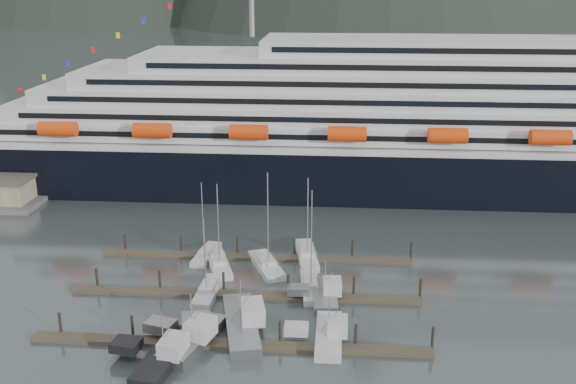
% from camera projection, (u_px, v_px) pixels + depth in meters
% --- Properties ---
extents(ground, '(1600.00, 1600.00, 0.00)m').
position_uv_depth(ground, '(278.00, 308.00, 89.27)').
color(ground, '#434F4F').
rests_on(ground, ground).
extents(cruise_ship, '(210.00, 30.40, 50.30)m').
position_uv_depth(cruise_ship, '(451.00, 131.00, 135.44)').
color(cruise_ship, black).
rests_on(cruise_ship, ground).
extents(dock_near, '(48.18, 2.28, 3.20)m').
position_uv_depth(dock_near, '(230.00, 344.00, 80.10)').
color(dock_near, '#453A2C').
rests_on(dock_near, ground).
extents(dock_mid, '(48.18, 2.28, 3.20)m').
position_uv_depth(dock_mid, '(245.00, 294.00, 92.42)').
color(dock_mid, '#453A2C').
rests_on(dock_mid, ground).
extents(dock_far, '(48.18, 2.28, 3.20)m').
position_uv_depth(dock_far, '(256.00, 256.00, 104.75)').
color(dock_far, '#453A2C').
rests_on(dock_far, ground).
extents(sailboat_b, '(5.92, 10.79, 13.97)m').
position_uv_depth(sailboat_b, '(219.00, 264.00, 101.59)').
color(sailboat_b, '#B7B7B7').
rests_on(sailboat_b, ground).
extents(sailboat_c, '(3.13, 9.75, 12.02)m').
position_uv_depth(sailboat_c, '(208.00, 292.00, 92.88)').
color(sailboat_c, '#B7B7B7').
rests_on(sailboat_c, ground).
extents(sailboat_d, '(3.52, 10.48, 15.42)m').
position_uv_depth(sailboat_d, '(310.00, 287.00, 94.33)').
color(sailboat_d, '#B7B7B7').
rests_on(sailboat_d, ground).
extents(sailboat_e, '(3.48, 9.12, 12.87)m').
position_uv_depth(sailboat_e, '(206.00, 255.00, 105.18)').
color(sailboat_e, '#B7B7B7').
rests_on(sailboat_e, ground).
extents(sailboat_f, '(6.65, 10.55, 15.87)m').
position_uv_depth(sailboat_f, '(266.00, 266.00, 101.04)').
color(sailboat_f, '#B7B7B7').
rests_on(sailboat_f, ground).
extents(sailboat_g, '(4.53, 11.54, 13.91)m').
position_uv_depth(sailboat_g, '(307.00, 255.00, 104.82)').
color(sailboat_g, '#B7B7B7').
rests_on(sailboat_g, ground).
extents(trawler_a, '(9.11, 12.53, 6.66)m').
position_uv_depth(trawler_a, '(163.00, 354.00, 76.84)').
color(trawler_a, black).
rests_on(trawler_a, ground).
extents(trawler_b, '(9.55, 11.94, 7.39)m').
position_uv_depth(trawler_b, '(192.00, 337.00, 80.34)').
color(trawler_b, gray).
rests_on(trawler_b, ground).
extents(trawler_c, '(10.82, 14.90, 7.38)m').
position_uv_depth(trawler_c, '(240.00, 323.00, 83.60)').
color(trawler_c, gray).
rests_on(trawler_c, ground).
extents(trawler_d, '(7.61, 10.31, 6.09)m').
position_uv_depth(trawler_d, '(328.00, 334.00, 81.25)').
color(trawler_d, '#B7B7B7').
rests_on(trawler_d, ground).
extents(trawler_e, '(7.49, 9.83, 6.24)m').
position_uv_depth(trawler_e, '(324.00, 294.00, 91.38)').
color(trawler_e, gray).
rests_on(trawler_e, ground).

